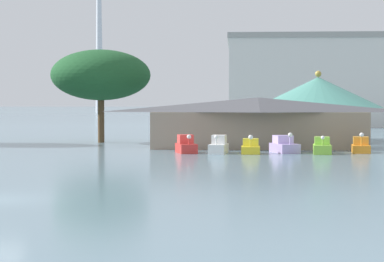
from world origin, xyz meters
The scene contains 10 objects.
pedal_boat_red centered at (6.33, 28.68, 0.60)m, with size 2.07×2.92×1.59m.
pedal_boat_white centered at (9.06, 28.52, 0.60)m, with size 1.69×2.90×1.59m.
pedal_boat_yellow centered at (11.71, 28.08, 0.50)m, with size 1.57×2.26×1.60m.
pedal_boat_lavender centered at (14.58, 29.47, 0.58)m, with size 2.50×3.33×1.74m.
pedal_boat_lime centered at (17.59, 28.29, 0.55)m, with size 1.65×2.78×1.55m.
pedal_boat_orange centered at (21.02, 29.73, 0.53)m, with size 1.78×2.69×1.74m.
boathouse centered at (12.59, 35.95, 2.46)m, with size 21.09×8.07×4.71m.
green_roof_pavilion centered at (19.66, 47.99, 4.15)m, with size 14.20×14.20×7.77m.
shoreline_tree_mid centered at (-3.75, 43.69, 7.16)m, with size 10.55×10.55×9.86m.
background_building_block centered at (23.93, 100.88, 8.27)m, with size 29.21×20.27×16.51m.
Camera 1 is at (10.19, -28.87, 4.12)m, focal length 64.49 mm.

